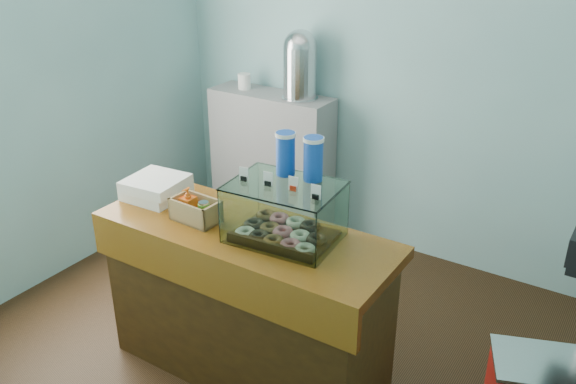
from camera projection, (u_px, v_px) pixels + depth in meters
The scene contains 8 objects.
ground at pixel (274, 344), 3.67m from camera, with size 3.50×3.50×0.00m, color black.
room_shell at pixel (275, 63), 2.95m from camera, with size 3.54×3.04×2.82m.
counter at pixel (247, 301), 3.29m from camera, with size 1.60×0.60×0.90m.
back_shelf at pixel (272, 160), 4.89m from camera, with size 1.00×0.32×1.10m, color gray.
display_case at pixel (287, 206), 2.98m from camera, with size 0.56×0.43×0.51m.
condiment_crate at pixel (195, 209), 3.17m from camera, with size 0.26×0.16×0.17m.
pastry_boxes at pixel (156, 187), 3.42m from camera, with size 0.33×0.33×0.12m.
coffee_urn at pixel (300, 63), 4.43m from camera, with size 0.28×0.28×0.51m.
Camera 1 is at (1.66, -2.43, 2.38)m, focal length 38.00 mm.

